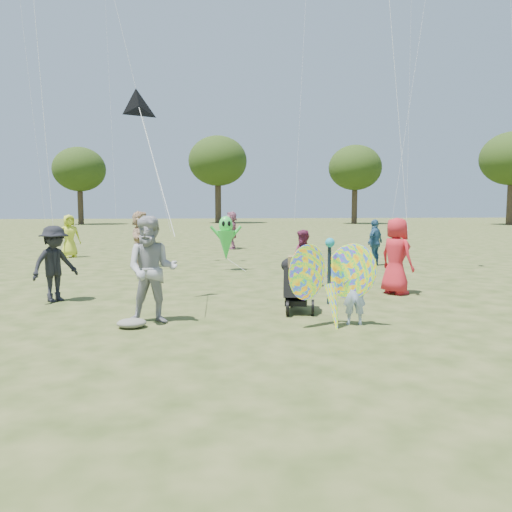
{
  "coord_description": "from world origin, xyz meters",
  "views": [
    {
      "loc": [
        -1.41,
        -7.8,
        2.03
      ],
      "look_at": [
        -0.2,
        1.5,
        1.1
      ],
      "focal_mm": 35.0,
      "sensor_mm": 36.0,
      "label": 1
    }
  ],
  "objects_px": {
    "adult_man": "(152,270)",
    "alien_kite": "(226,240)",
    "crowd_j": "(232,230)",
    "butterfly_kite": "(331,283)",
    "crowd_d": "(141,239)",
    "crowd_a": "(396,256)",
    "crowd_b": "(55,264)",
    "child_girl": "(354,293)",
    "crowd_e": "(303,258)",
    "jogging_stroller": "(296,280)",
    "crowd_g": "(69,236)",
    "crowd_c": "(375,242)"
  },
  "relations": [
    {
      "from": "child_girl",
      "to": "adult_man",
      "type": "xyz_separation_m",
      "value": [
        -3.45,
        0.58,
        0.39
      ]
    },
    {
      "from": "alien_kite",
      "to": "crowd_c",
      "type": "bearing_deg",
      "value": 7.76
    },
    {
      "from": "crowd_a",
      "to": "crowd_d",
      "type": "distance_m",
      "value": 8.76
    },
    {
      "from": "child_girl",
      "to": "crowd_c",
      "type": "bearing_deg",
      "value": -105.84
    },
    {
      "from": "jogging_stroller",
      "to": "alien_kite",
      "type": "bearing_deg",
      "value": 111.71
    },
    {
      "from": "crowd_e",
      "to": "crowd_d",
      "type": "bearing_deg",
      "value": -154.69
    },
    {
      "from": "crowd_d",
      "to": "crowd_g",
      "type": "xyz_separation_m",
      "value": [
        -3.17,
        3.8,
        -0.09
      ]
    },
    {
      "from": "crowd_d",
      "to": "crowd_j",
      "type": "distance_m",
      "value": 7.92
    },
    {
      "from": "crowd_a",
      "to": "crowd_j",
      "type": "bearing_deg",
      "value": -13.68
    },
    {
      "from": "butterfly_kite",
      "to": "alien_kite",
      "type": "relative_size",
      "value": 1.0
    },
    {
      "from": "child_girl",
      "to": "crowd_a",
      "type": "height_order",
      "value": "crowd_a"
    },
    {
      "from": "crowd_a",
      "to": "crowd_g",
      "type": "xyz_separation_m",
      "value": [
        -9.56,
        9.78,
        -0.03
      ]
    },
    {
      "from": "jogging_stroller",
      "to": "adult_man",
      "type": "bearing_deg",
      "value": -153.06
    },
    {
      "from": "child_girl",
      "to": "crowd_g",
      "type": "height_order",
      "value": "crowd_g"
    },
    {
      "from": "crowd_c",
      "to": "crowd_g",
      "type": "relative_size",
      "value": 0.93
    },
    {
      "from": "alien_kite",
      "to": "crowd_g",
      "type": "bearing_deg",
      "value": 140.29
    },
    {
      "from": "crowd_a",
      "to": "adult_man",
      "type": "bearing_deg",
      "value": 86.89
    },
    {
      "from": "crowd_a",
      "to": "butterfly_kite",
      "type": "bearing_deg",
      "value": 114.91
    },
    {
      "from": "child_girl",
      "to": "crowd_e",
      "type": "xyz_separation_m",
      "value": [
        0.03,
        4.08,
        0.18
      ]
    },
    {
      "from": "adult_man",
      "to": "alien_kite",
      "type": "height_order",
      "value": "adult_man"
    },
    {
      "from": "crowd_a",
      "to": "jogging_stroller",
      "type": "distance_m",
      "value": 3.18
    },
    {
      "from": "crowd_j",
      "to": "jogging_stroller",
      "type": "xyz_separation_m",
      "value": [
        0.06,
        -14.65,
        -0.29
      ]
    },
    {
      "from": "crowd_c",
      "to": "crowd_e",
      "type": "relative_size",
      "value": 1.1
    },
    {
      "from": "crowd_a",
      "to": "butterfly_kite",
      "type": "relative_size",
      "value": 1.02
    },
    {
      "from": "adult_man",
      "to": "crowd_d",
      "type": "distance_m",
      "value": 8.29
    },
    {
      "from": "adult_man",
      "to": "butterfly_kite",
      "type": "height_order",
      "value": "adult_man"
    },
    {
      "from": "crowd_c",
      "to": "crowd_e",
      "type": "height_order",
      "value": "crowd_c"
    },
    {
      "from": "crowd_b",
      "to": "crowd_g",
      "type": "relative_size",
      "value": 0.95
    },
    {
      "from": "crowd_b",
      "to": "crowd_c",
      "type": "xyz_separation_m",
      "value": [
        9.21,
        5.51,
        -0.01
      ]
    },
    {
      "from": "crowd_j",
      "to": "alien_kite",
      "type": "distance_m",
      "value": 8.22
    },
    {
      "from": "crowd_a",
      "to": "crowd_e",
      "type": "bearing_deg",
      "value": 31.23
    },
    {
      "from": "adult_man",
      "to": "crowd_j",
      "type": "xyz_separation_m",
      "value": [
        2.63,
        15.27,
        -0.03
      ]
    },
    {
      "from": "adult_man",
      "to": "crowd_j",
      "type": "height_order",
      "value": "adult_man"
    },
    {
      "from": "child_girl",
      "to": "butterfly_kite",
      "type": "relative_size",
      "value": 0.63
    },
    {
      "from": "child_girl",
      "to": "crowd_d",
      "type": "relative_size",
      "value": 0.58
    },
    {
      "from": "crowd_a",
      "to": "crowd_b",
      "type": "xyz_separation_m",
      "value": [
        -7.62,
        0.05,
        -0.07
      ]
    },
    {
      "from": "crowd_e",
      "to": "child_girl",
      "type": "bearing_deg",
      "value": -18.46
    },
    {
      "from": "crowd_j",
      "to": "child_girl",
      "type": "bearing_deg",
      "value": 11.49
    },
    {
      "from": "butterfly_kite",
      "to": "crowd_b",
      "type": "bearing_deg",
      "value": 150.44
    },
    {
      "from": "adult_man",
      "to": "crowd_j",
      "type": "distance_m",
      "value": 15.5
    },
    {
      "from": "crowd_b",
      "to": "jogging_stroller",
      "type": "height_order",
      "value": "crowd_b"
    },
    {
      "from": "jogging_stroller",
      "to": "crowd_d",
      "type": "bearing_deg",
      "value": 129.6
    },
    {
      "from": "crowd_d",
      "to": "crowd_j",
      "type": "bearing_deg",
      "value": -14.1
    },
    {
      "from": "child_girl",
      "to": "butterfly_kite",
      "type": "height_order",
      "value": "butterfly_kite"
    },
    {
      "from": "child_girl",
      "to": "crowd_c",
      "type": "distance_m",
      "value": 9.11
    },
    {
      "from": "crowd_g",
      "to": "butterfly_kite",
      "type": "relative_size",
      "value": 0.99
    },
    {
      "from": "crowd_c",
      "to": "crowd_g",
      "type": "distance_m",
      "value": 11.93
    },
    {
      "from": "crowd_j",
      "to": "jogging_stroller",
      "type": "height_order",
      "value": "crowd_j"
    },
    {
      "from": "adult_man",
      "to": "crowd_e",
      "type": "height_order",
      "value": "adult_man"
    },
    {
      "from": "crowd_j",
      "to": "butterfly_kite",
      "type": "distance_m",
      "value": 15.95
    }
  ]
}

